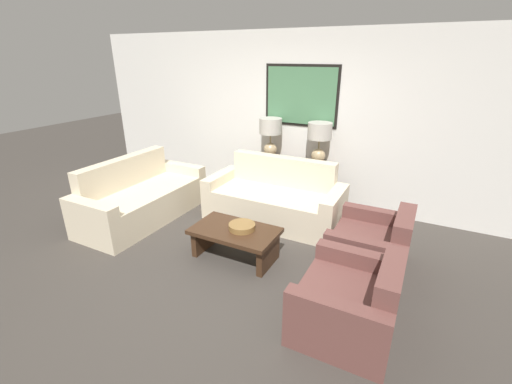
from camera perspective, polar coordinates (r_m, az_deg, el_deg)
name	(u,v)px	position (r m, az deg, el deg)	size (l,w,h in m)	color
ground_plane	(226,265)	(4.10, -5.08, -12.05)	(20.00, 20.00, 0.00)	#3D3833
back_wall	(301,120)	(5.58, 7.51, 11.88)	(7.89, 0.12, 2.65)	silver
console_table	(292,182)	(5.58, 6.05, 1.65)	(1.26, 0.39, 0.73)	#332319
table_lamp_left	(271,132)	(5.52, 2.44, 9.92)	(0.36, 0.36, 0.63)	tan
table_lamp_right	(319,137)	(5.24, 10.52, 8.92)	(0.36, 0.36, 0.63)	tan
couch_by_back_wall	(275,200)	(5.02, 3.13, -1.42)	(1.96, 0.86, 0.89)	beige
couch_by_side	(142,199)	(5.35, -18.54, -1.08)	(0.86, 1.96, 0.89)	beige
coffee_table	(235,237)	(4.11, -3.51, -7.48)	(1.01, 0.60, 0.38)	#3D2616
decorative_bowl	(242,226)	(4.04, -2.36, -5.76)	(0.31, 0.31, 0.07)	olive
armchair_near_back_wall	(372,247)	(4.13, 18.78, -8.71)	(0.82, 0.96, 0.74)	brown
armchair_near_camera	(351,303)	(3.26, 15.48, -17.40)	(0.82, 0.96, 0.74)	brown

